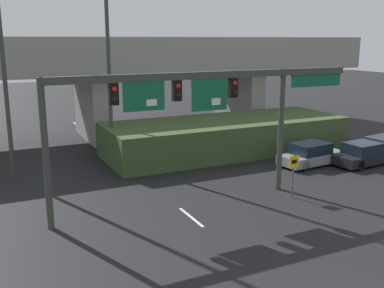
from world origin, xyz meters
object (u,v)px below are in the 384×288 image
signal_gantry (201,98)px  speed_limit_sign (293,170)px  parked_sedan_near_right (311,155)px  highway_light_pole_near (106,10)px  parked_sedan_mid_right (364,154)px

signal_gantry → speed_limit_sign: size_ratio=7.04×
signal_gantry → parked_sedan_near_right: size_ratio=3.38×
speed_limit_sign → parked_sedan_near_right: 6.59m
speed_limit_sign → highway_light_pole_near: bearing=120.4°
parked_sedan_near_right → parked_sedan_mid_right: (3.05, -1.39, 0.00)m
highway_light_pole_near → parked_sedan_near_right: highway_light_pole_near is taller
speed_limit_sign → highway_light_pole_near: (-6.23, 10.61, 8.05)m
highway_light_pole_near → parked_sedan_near_right: bearing=-29.4°
highway_light_pole_near → parked_sedan_near_right: (11.11, -6.27, -8.84)m
parked_sedan_near_right → parked_sedan_mid_right: parked_sedan_mid_right is taller
speed_limit_sign → parked_sedan_mid_right: speed_limit_sign is taller
parked_sedan_near_right → signal_gantry: bearing=-167.6°
signal_gantry → parked_sedan_mid_right: signal_gantry is taller
highway_light_pole_near → parked_sedan_near_right: size_ratio=3.95×
parked_sedan_near_right → parked_sedan_mid_right: size_ratio=1.01×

